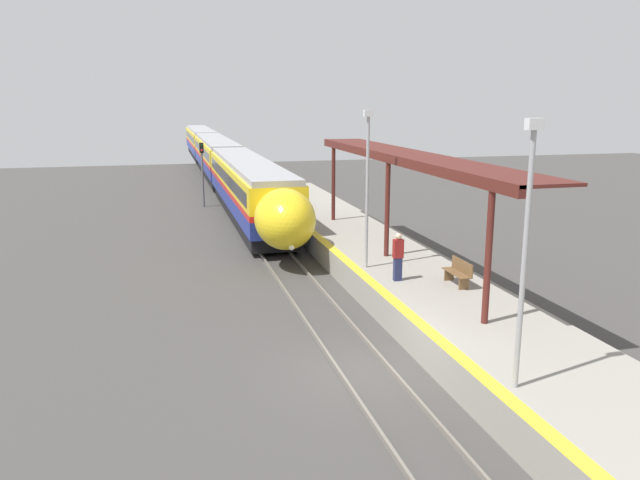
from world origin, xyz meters
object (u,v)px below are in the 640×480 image
train (218,157)px  lamppost_near (526,241)px  person_waiting (398,256)px  lamppost_mid (367,180)px  railway_signal (202,168)px  platform_bench (459,272)px

train → lamppost_near: (2.34, -47.30, 2.27)m
person_waiting → lamppost_near: lamppost_near is taller
person_waiting → lamppost_mid: size_ratio=0.29×
railway_signal → lamppost_near: 33.08m
train → railway_signal: 14.81m
lamppost_mid → railway_signal: bearing=102.1°
train → platform_bench: (4.75, -39.66, -0.66)m
platform_bench → lamppost_mid: 4.86m
person_waiting → railway_signal: (-5.24, 24.03, 0.78)m
person_waiting → train: bearing=94.2°
lamppost_near → train: bearing=92.8°
lamppost_near → person_waiting: bearing=86.6°
train → lamppost_near: size_ratio=11.36×
platform_bench → lamppost_near: size_ratio=0.25×
railway_signal → train: bearing=80.7°
train → platform_bench: size_ratio=44.64×
train → person_waiting: bearing=-85.8°
train → lamppost_near: lamppost_near is taller
platform_bench → lamppost_mid: size_ratio=0.25×
platform_bench → lamppost_mid: bearing=128.4°
train → platform_bench: 39.95m
train → railway_signal: (-2.38, -14.61, 0.56)m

